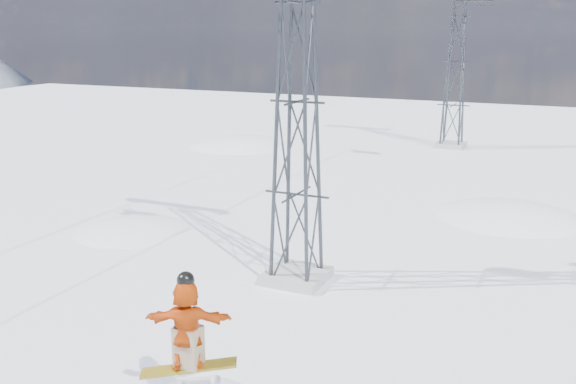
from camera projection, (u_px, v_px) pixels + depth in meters
name	position (u px, v px, depth m)	size (l,w,h in m)	color
snow_terrain	(300.00, 342.00, 36.05)	(39.00, 37.00, 22.00)	white
lift_tower_near	(297.00, 103.00, 18.41)	(5.20, 1.80, 11.43)	#999999
lift_tower_far	(456.00, 62.00, 40.45)	(5.20, 1.80, 11.43)	#999999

